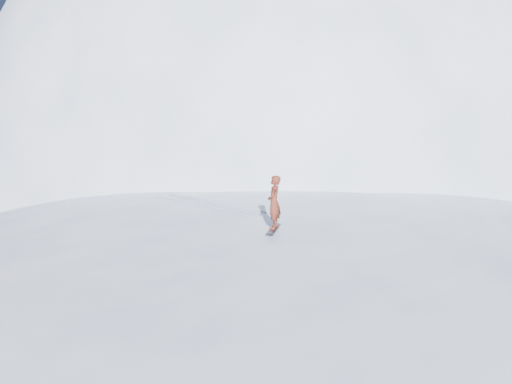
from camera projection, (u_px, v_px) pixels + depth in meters
ground at (288, 284)px, 16.72m from camera, size 400.00×400.00×0.00m
near_ridge at (260, 257)px, 19.67m from camera, size 36.00×28.00×4.80m
summit_peak at (286, 162)px, 50.06m from camera, size 60.00×56.00×56.00m
peak_shoulder at (223, 181)px, 38.32m from camera, size 28.00×24.00×18.00m
wind_bumps at (242, 270)px, 18.07m from camera, size 16.00×14.40×1.00m
snowboard at (274, 229)px, 15.20m from camera, size 1.18×1.04×0.02m
snowboarder at (274, 202)px, 15.03m from camera, size 0.77×0.75×1.78m
board_tracks at (207, 203)px, 19.08m from camera, size 2.14×5.95×0.04m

